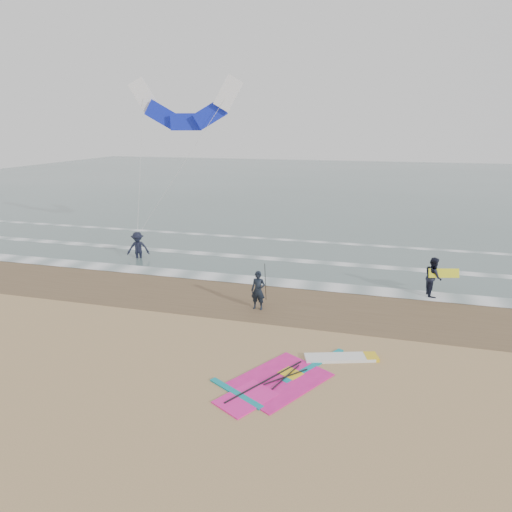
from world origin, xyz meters
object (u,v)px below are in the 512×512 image
(person_walking, at_px, (433,277))
(person_standing, at_px, (258,290))
(windsurf_rig, at_px, (297,374))
(person_wading, at_px, (138,242))
(surf_kite, at_px, (185,108))

(person_walking, bearing_deg, person_standing, 106.46)
(windsurf_rig, height_order, person_walking, person_walking)
(windsurf_rig, relative_size, person_wading, 2.54)
(person_standing, bearing_deg, surf_kite, 132.46)
(person_wading, bearing_deg, person_standing, -52.72)
(person_standing, distance_m, person_walking, 7.77)
(surf_kite, bearing_deg, person_wading, -131.98)
(person_walking, height_order, person_wading, person_wading)
(person_walking, distance_m, person_wading, 15.42)
(windsurf_rig, height_order, person_standing, person_standing)
(windsurf_rig, distance_m, surf_kite, 17.08)
(windsurf_rig, height_order, surf_kite, surf_kite)
(person_wading, xyz_separation_m, surf_kite, (2.14, 2.38, 7.16))
(person_standing, bearing_deg, windsurf_rig, -58.71)
(person_wading, bearing_deg, surf_kite, 27.45)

